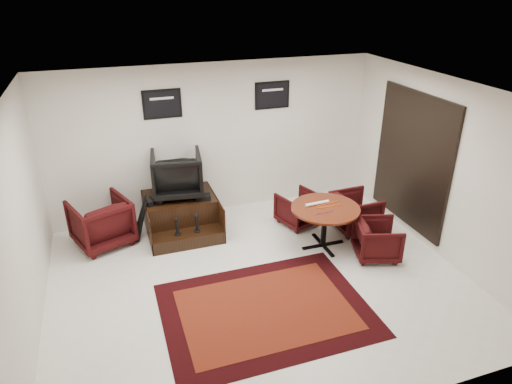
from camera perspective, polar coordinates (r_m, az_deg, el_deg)
ground at (r=6.92m, az=0.46°, el=-11.04°), size 6.00×6.00×0.00m
room_shell at (r=6.28m, az=3.67°, el=3.60°), size 6.02×5.02×2.81m
area_rug at (r=6.40m, az=1.22°, el=-14.48°), size 2.76×2.07×0.01m
shine_podium at (r=8.18m, az=-9.33°, el=-2.84°), size 1.23×1.27×0.63m
shine_chair at (r=7.97m, az=-9.89°, el=2.49°), size 0.93×0.89×0.86m
shoes_pair at (r=7.89m, az=-12.92°, el=-1.08°), size 0.27×0.30×0.09m
polish_kit at (r=7.89m, az=-6.61°, el=-0.65°), size 0.26×0.19×0.08m
umbrella_black at (r=7.93m, az=-14.09°, el=-3.42°), size 0.30×0.11×0.79m
umbrella_hooked at (r=7.98m, az=-14.24°, el=-3.01°), size 0.32×0.12×0.85m
armchair_side at (r=8.01m, az=-18.82°, el=-3.34°), size 1.10×1.07×0.89m
meeting_table at (r=7.50m, az=8.65°, el=-2.51°), size 1.12×1.12×0.73m
table_chair_back at (r=8.28m, az=5.32°, el=-1.90°), size 0.81×0.78×0.67m
table_chair_window at (r=8.25m, az=12.34°, el=-2.24°), size 0.70×0.74×0.74m
table_chair_corner at (r=7.54m, az=14.97°, el=-5.59°), size 0.78×0.81×0.68m
paper_roll at (r=7.51m, az=7.66°, el=-1.41°), size 0.42×0.08×0.05m
table_clutter at (r=7.48m, az=8.96°, el=-1.80°), size 0.57×0.33×0.01m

